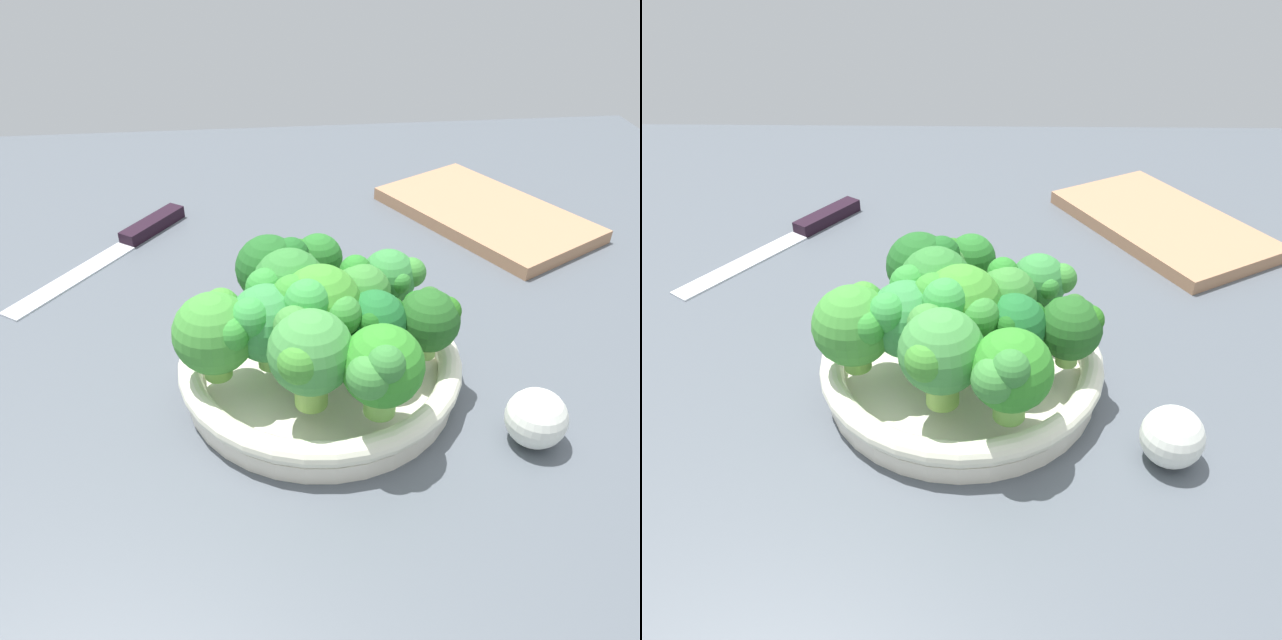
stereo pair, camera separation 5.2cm
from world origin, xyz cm
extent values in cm
cube|color=#4D545C|center=(0.00, 0.00, -1.25)|extent=(130.00, 130.00, 2.50)
cylinder|color=silver|center=(-2.81, -3.29, 0.82)|extent=(22.97, 22.97, 1.63)
torus|color=silver|center=(-2.81, -3.29, 2.63)|extent=(23.93, 23.93, 1.99)
cylinder|color=#88BE68|center=(3.22, 0.55, 4.94)|extent=(2.71, 2.71, 2.63)
sphere|color=#1F5D22|center=(3.22, 0.55, 8.18)|extent=(5.93, 5.93, 5.93)
sphere|color=#1D5D21|center=(3.39, -1.43, 9.25)|extent=(3.22, 3.22, 3.22)
sphere|color=#226A2C|center=(4.37, 1.81, 8.65)|extent=(2.72, 2.72, 2.72)
cylinder|color=#85B957|center=(-4.42, -11.85, 4.51)|extent=(1.81, 1.81, 1.77)
sphere|color=#22591F|center=(-4.42, -11.85, 7.07)|extent=(5.18, 5.18, 5.18)
sphere|color=#2B5F24|center=(-2.50, -12.35, 7.82)|extent=(2.14, 2.14, 2.14)
sphere|color=#276A1A|center=(-4.38, -13.29, 7.87)|extent=(2.40, 2.40, 2.40)
sphere|color=#1D691A|center=(-2.91, -11.33, 7.52)|extent=(2.55, 2.55, 2.55)
cylinder|color=#94CE64|center=(5.44, -3.98, 4.94)|extent=(1.82, 1.82, 2.63)
sphere|color=#266D26|center=(5.44, -3.98, 7.71)|extent=(4.48, 4.48, 4.48)
sphere|color=#2F672B|center=(4.30, -2.86, 7.98)|extent=(2.42, 2.42, 2.42)
sphere|color=#2B7121|center=(5.57, -2.26, 8.65)|extent=(1.89, 1.89, 1.89)
cylinder|color=#95D369|center=(2.09, -9.86, 4.68)|extent=(2.55, 2.55, 2.11)
sphere|color=#36843C|center=(2.09, -9.86, 7.34)|extent=(4.95, 4.95, 4.95)
sphere|color=#3A8433|center=(1.91, -11.82, 7.78)|extent=(2.67, 2.67, 2.67)
sphere|color=#358632|center=(0.60, -10.41, 7.72)|extent=(2.22, 2.22, 2.22)
cylinder|color=#87BF6A|center=(-0.41, -1.03, 4.95)|extent=(2.62, 2.62, 2.66)
sphere|color=#317A31|center=(-0.41, -1.03, 8.33)|extent=(6.30, 6.30, 6.30)
sphere|color=#328934|center=(-1.65, 1.00, 9.27)|extent=(3.22, 3.22, 3.22)
sphere|color=#2C892A|center=(-1.95, -2.97, 9.06)|extent=(3.33, 3.33, 3.33)
cylinder|color=#86BD4E|center=(-9.34, -1.95, 5.02)|extent=(2.53, 2.53, 2.80)
sphere|color=#429040|center=(-9.34, -1.95, 8.48)|extent=(6.34, 6.34, 6.34)
sphere|color=#409230|center=(-11.02, -1.06, 9.01)|extent=(3.24, 3.24, 3.24)
sphere|color=#3E8737|center=(-7.69, -0.84, 9.72)|extent=(2.97, 2.97, 2.97)
cylinder|color=#9FC972|center=(-4.73, -7.43, 4.72)|extent=(2.06, 2.06, 2.20)
sphere|color=#1D662C|center=(-4.73, -7.43, 7.49)|extent=(5.13, 5.13, 5.13)
sphere|color=#1A5C19|center=(-4.02, -8.75, 7.91)|extent=(2.48, 2.48, 2.48)
sphere|color=#1C5E1B|center=(-6.07, -6.84, 8.40)|extent=(2.10, 2.10, 2.10)
cylinder|color=#A0CA65|center=(-0.86, -6.97, 4.86)|extent=(2.03, 2.03, 2.47)
sphere|color=#3B8234|center=(-0.86, -6.97, 7.72)|extent=(5.02, 5.02, 5.02)
sphere|color=#338C37|center=(-2.91, -7.06, 7.98)|extent=(2.03, 2.03, 2.03)
sphere|color=#297D27|center=(0.57, -6.66, 9.07)|extent=(2.72, 2.72, 2.72)
cylinder|color=#7CBC50|center=(-10.79, -6.90, 4.83)|extent=(2.40, 2.40, 2.41)
sphere|color=#318928|center=(-10.79, -6.90, 8.00)|extent=(6.06, 6.06, 6.06)
sphere|color=#357E34|center=(-12.45, -6.73, 9.47)|extent=(2.84, 2.84, 2.84)
sphere|color=#3C8838|center=(-12.50, -5.67, 8.58)|extent=(3.28, 3.28, 3.28)
cylinder|color=#8BBD68|center=(-3.57, -3.26, 5.01)|extent=(2.02, 2.02, 2.77)
sphere|color=#40922E|center=(-3.57, -3.26, 8.55)|extent=(6.62, 6.62, 6.62)
sphere|color=#378533|center=(-5.58, -4.57, 8.94)|extent=(3.38, 3.38, 3.38)
sphere|color=green|center=(-5.30, -2.08, 10.08)|extent=(3.60, 3.60, 3.60)
sphere|color=#368A2E|center=(-3.76, -1.12, 9.59)|extent=(3.60, 3.60, 3.60)
cylinder|color=#7CBC55|center=(-4.51, 1.00, 4.72)|extent=(1.83, 1.83, 2.19)
sphere|color=#358541|center=(-4.51, 1.00, 7.83)|extent=(6.21, 6.21, 6.21)
sphere|color=#41873D|center=(-3.11, 2.55, 8.23)|extent=(2.59, 2.59, 2.59)
sphere|color=#308C37|center=(-4.12, -0.95, 9.01)|extent=(3.64, 3.64, 3.64)
sphere|color=green|center=(-5.88, 2.23, 9.34)|extent=(3.18, 3.18, 3.18)
cylinder|color=#7BBD4C|center=(-5.29, 5.11, 4.63)|extent=(2.26, 2.26, 2.02)
sphere|color=#3F8F35|center=(-5.29, 5.11, 7.73)|extent=(6.43, 6.43, 6.43)
sphere|color=#408240|center=(-2.80, 4.60, 8.08)|extent=(3.52, 3.52, 3.52)
sphere|color=#418E31|center=(-3.32, 4.48, 8.92)|extent=(2.81, 2.81, 2.81)
sphere|color=#348D31|center=(-6.81, 3.71, 8.67)|extent=(2.78, 2.78, 2.78)
cube|color=silver|center=(16.98, 21.87, 0.20)|extent=(15.45, 11.83, 0.40)
cube|color=black|center=(27.91, 14.29, 0.75)|extent=(9.14, 7.28, 1.50)
cube|color=#A67856|center=(26.51, -27.50, 0.80)|extent=(30.14, 25.99, 1.60)
sphere|color=silver|center=(-11.48, -19.02, 2.37)|extent=(4.75, 4.75, 4.75)
camera|label=1|loc=(-45.27, 1.12, 36.79)|focal=36.02mm
camera|label=2|loc=(-45.49, -4.10, 36.79)|focal=36.02mm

